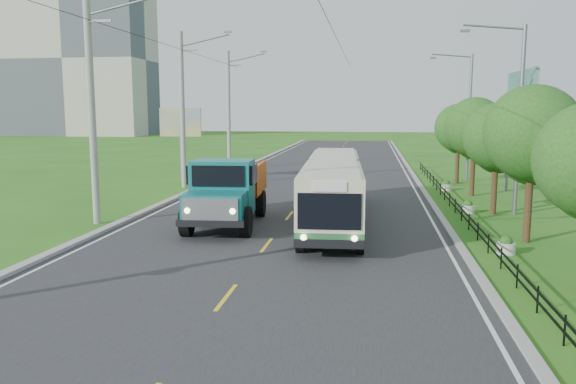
% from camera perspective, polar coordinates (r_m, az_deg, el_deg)
% --- Properties ---
extents(ground, '(240.00, 240.00, 0.00)m').
position_cam_1_polar(ground, '(15.56, -6.29, -10.62)').
color(ground, '#256618').
rests_on(ground, ground).
extents(road, '(14.00, 120.00, 0.02)m').
position_cam_1_polar(road, '(34.80, 2.03, -0.00)').
color(road, '#28282B').
rests_on(road, ground).
extents(curb_left, '(0.40, 120.00, 0.15)m').
position_cam_1_polar(curb_left, '(36.29, -9.34, 0.34)').
color(curb_left, '#9E9E99').
rests_on(curb_left, ground).
extents(curb_right, '(0.30, 120.00, 0.10)m').
position_cam_1_polar(curb_right, '(34.75, 13.83, -0.19)').
color(curb_right, '#9E9E99').
rests_on(curb_right, ground).
extents(edge_line_left, '(0.12, 120.00, 0.00)m').
position_cam_1_polar(edge_line_left, '(36.13, -8.51, 0.24)').
color(edge_line_left, silver).
rests_on(edge_line_left, road).
extents(edge_line_right, '(0.12, 120.00, 0.00)m').
position_cam_1_polar(edge_line_right, '(34.71, 13.01, -0.22)').
color(edge_line_right, silver).
rests_on(edge_line_right, road).
extents(centre_dash, '(0.12, 2.20, 0.00)m').
position_cam_1_polar(centre_dash, '(15.55, -6.29, -10.55)').
color(centre_dash, yellow).
rests_on(centre_dash, road).
extents(railing_right, '(0.04, 40.00, 0.60)m').
position_cam_1_polar(railing_right, '(28.93, 16.63, -1.47)').
color(railing_right, black).
rests_on(railing_right, ground).
extents(pole_near, '(3.51, 0.32, 10.00)m').
position_cam_1_polar(pole_near, '(26.17, -19.25, 7.98)').
color(pole_near, gray).
rests_on(pole_near, ground).
extents(pole_mid, '(3.51, 0.32, 10.00)m').
position_cam_1_polar(pole_mid, '(37.23, -10.63, 8.25)').
color(pole_mid, gray).
rests_on(pole_mid, ground).
extents(pole_far, '(3.51, 0.32, 10.00)m').
position_cam_1_polar(pole_far, '(48.74, -6.01, 8.33)').
color(pole_far, gray).
rests_on(pole_far, ground).
extents(tree_third, '(3.60, 3.62, 6.00)m').
position_cam_1_polar(tree_third, '(23.20, 23.62, 5.03)').
color(tree_third, '#382314').
rests_on(tree_third, ground).
extents(tree_fourth, '(3.24, 3.31, 5.40)m').
position_cam_1_polar(tree_fourth, '(29.05, 20.49, 4.92)').
color(tree_fourth, '#382314').
rests_on(tree_fourth, ground).
extents(tree_fifth, '(3.48, 3.52, 5.80)m').
position_cam_1_polar(tree_fifth, '(34.92, 18.47, 5.94)').
color(tree_fifth, '#382314').
rests_on(tree_fifth, ground).
extents(tree_back, '(3.30, 3.36, 5.50)m').
position_cam_1_polar(tree_back, '(40.85, 17.00, 6.00)').
color(tree_back, '#382314').
rests_on(tree_back, ground).
extents(streetlight_mid, '(3.02, 0.20, 9.07)m').
position_cam_1_polar(streetlight_mid, '(29.05, 22.21, 7.44)').
color(streetlight_mid, slate).
rests_on(streetlight_mid, ground).
extents(streetlight_far, '(3.02, 0.20, 9.07)m').
position_cam_1_polar(streetlight_far, '(42.78, 17.75, 7.73)').
color(streetlight_far, slate).
rests_on(streetlight_far, ground).
extents(planter_near, '(0.64, 0.64, 0.67)m').
position_cam_1_polar(planter_near, '(21.33, 21.27, -5.14)').
color(planter_near, silver).
rests_on(planter_near, ground).
extents(planter_mid, '(0.64, 0.64, 0.67)m').
position_cam_1_polar(planter_mid, '(29.03, 17.80, -1.51)').
color(planter_mid, silver).
rests_on(planter_mid, ground).
extents(planter_far, '(0.64, 0.64, 0.67)m').
position_cam_1_polar(planter_far, '(36.85, 15.80, 0.58)').
color(planter_far, silver).
rests_on(planter_far, ground).
extents(billboard_left, '(3.00, 0.20, 5.20)m').
position_cam_1_polar(billboard_left, '(40.49, -10.87, 6.50)').
color(billboard_left, slate).
rests_on(billboard_left, ground).
extents(billboard_right, '(0.24, 6.00, 7.30)m').
position_cam_1_polar(billboard_right, '(35.27, 22.57, 8.18)').
color(billboard_right, slate).
rests_on(billboard_right, ground).
extents(apartment_near, '(28.00, 14.00, 30.00)m').
position_cam_1_polar(apartment_near, '(124.44, -20.35, 12.39)').
color(apartment_near, '#B7B2A3').
rests_on(apartment_near, ground).
extents(apartment_far, '(24.00, 14.00, 26.00)m').
position_cam_1_polar(apartment_far, '(158.43, -24.00, 10.48)').
color(apartment_far, '#B7B2A3').
rests_on(apartment_far, ground).
extents(bus, '(3.04, 14.59, 2.80)m').
position_cam_1_polar(bus, '(25.61, 4.62, 0.76)').
color(bus, '#296838').
rests_on(bus, ground).
extents(dump_truck, '(3.16, 7.21, 2.96)m').
position_cam_1_polar(dump_truck, '(24.82, -6.20, 0.48)').
color(dump_truck, '#126D6D').
rests_on(dump_truck, ground).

